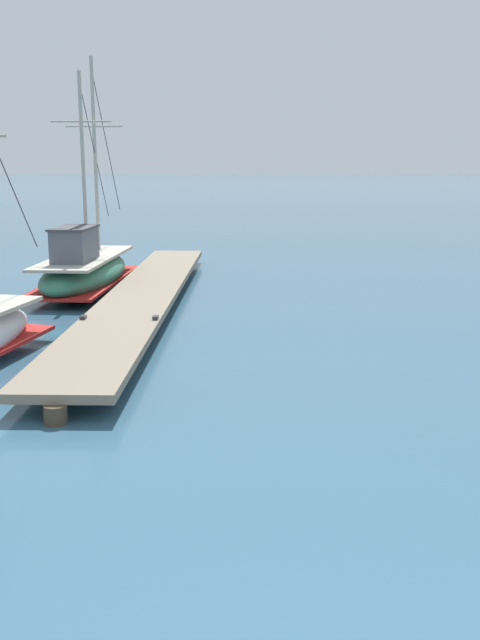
{
  "coord_description": "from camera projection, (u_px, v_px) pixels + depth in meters",
  "views": [
    {
      "loc": [
        -1.78,
        -1.62,
        3.9
      ],
      "look_at": [
        -1.67,
        9.61,
        1.4
      ],
      "focal_mm": 40.68,
      "sensor_mm": 36.0,
      "label": 1
    }
  ],
  "objects": [
    {
      "name": "fishing_boat_0",
      "position": [
        84.0,
        269.0,
        21.7
      ],
      "size": [
        2.47,
        8.03,
        6.98
      ],
      "color": "#337556",
      "rests_on": "ground"
    },
    {
      "name": "floating_dock",
      "position": [
        144.0,
        294.0,
        19.38
      ],
      "size": [
        2.38,
        17.82,
        0.53
      ],
      "color": "gray",
      "rests_on": "ground"
    }
  ]
}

